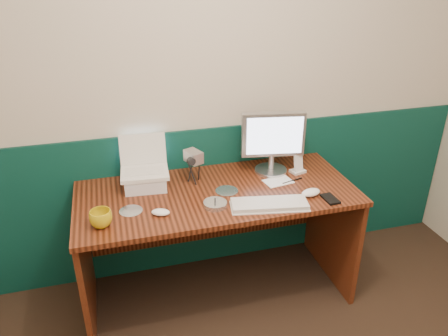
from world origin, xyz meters
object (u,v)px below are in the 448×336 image
object	(u,v)px
laptop	(143,157)
mug	(101,219)
desk	(218,245)
monitor	(272,143)
camcorder	(194,165)
keyboard	(269,205)

from	to	relation	value
laptop	mug	xyz separation A→B (m)	(-0.26, -0.35, -0.15)
desk	mug	distance (m)	0.80
desk	laptop	distance (m)	0.71
monitor	camcorder	size ratio (longest dim) A/B	1.73
desk	monitor	bearing A→B (deg)	22.20
keyboard	desk	bearing A→B (deg)	143.79
desk	laptop	size ratio (longest dim) A/B	5.91
laptop	camcorder	world-z (taller)	laptop
mug	camcorder	bearing A→B (deg)	32.04
monitor	mug	size ratio (longest dim) A/B	3.38
monitor	mug	world-z (taller)	monitor
monitor	camcorder	distance (m)	0.50
camcorder	keyboard	bearing A→B (deg)	-72.63
laptop	mug	world-z (taller)	laptop
desk	mug	world-z (taller)	mug
camcorder	laptop	bearing A→B (deg)	154.22
camcorder	mug	bearing A→B (deg)	-171.15
desk	keyboard	bearing A→B (deg)	-46.42
mug	monitor	bearing A→B (deg)	18.78
keyboard	camcorder	distance (m)	0.52
laptop	monitor	bearing A→B (deg)	4.30
laptop	mug	distance (m)	0.46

